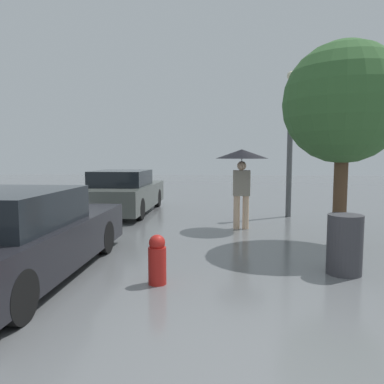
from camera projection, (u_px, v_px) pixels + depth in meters
ground_plane at (260, 368)px, 3.03m from camera, size 60.00×60.00×0.00m
pedestrian at (242, 163)px, 8.65m from camera, size 1.22×1.22×1.86m
parked_car_nearest at (17, 238)px, 5.17m from camera, size 1.72×4.52×1.25m
parked_car_farthest at (123, 193)px, 11.29m from camera, size 1.76×4.30×1.28m
tree at (344, 104)px, 6.96m from camera, size 2.25×2.25×3.82m
street_lamp at (290, 138)px, 10.35m from camera, size 0.25×0.25×4.01m
trash_bin at (345, 244)px, 5.41m from camera, size 0.50×0.50×0.87m
fire_hydrant at (157, 260)px, 4.98m from camera, size 0.24×0.24×0.67m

